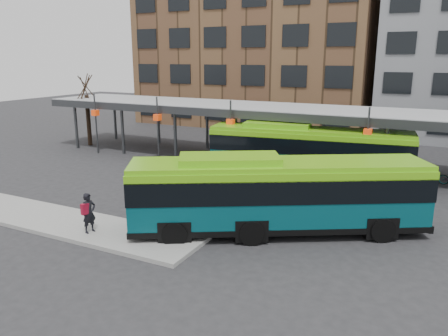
# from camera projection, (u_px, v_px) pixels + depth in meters

# --- Properties ---
(ground) EXTENTS (120.00, 120.00, 0.00)m
(ground) POSITION_uv_depth(u_px,v_px,m) (199.00, 222.00, 20.75)
(ground) COLOR #28282B
(ground) RESTS_ON ground
(boarding_island) EXTENTS (14.00, 3.00, 0.18)m
(boarding_island) POSITION_uv_depth(u_px,v_px,m) (65.00, 222.00, 20.51)
(boarding_island) COLOR gray
(boarding_island) RESTS_ON ground
(canopy) EXTENTS (40.00, 6.53, 4.80)m
(canopy) POSITION_uv_depth(u_px,v_px,m) (287.00, 111.00, 30.96)
(canopy) COLOR #999B9E
(canopy) RESTS_ON ground
(tree) EXTENTS (1.64, 1.64, 5.60)m
(tree) POSITION_uv_depth(u_px,v_px,m) (88.00, 118.00, 38.34)
(tree) COLOR black
(tree) RESTS_ON ground
(building_brick) EXTENTS (26.00, 14.00, 22.00)m
(building_brick) POSITION_uv_depth(u_px,v_px,m) (260.00, 27.00, 50.09)
(building_brick) COLOR brown
(building_brick) RESTS_ON ground
(bus_front) EXTENTS (12.55, 8.74, 3.55)m
(bus_front) POSITION_uv_depth(u_px,v_px,m) (277.00, 193.00, 19.16)
(bus_front) COLOR #07454E
(bus_front) RESTS_ON ground
(bus_rear) EXTENTS (12.94, 4.42, 3.50)m
(bus_rear) POSITION_uv_depth(u_px,v_px,m) (308.00, 150.00, 28.14)
(bus_rear) COLOR #07454E
(bus_rear) RESTS_ON ground
(pedestrian) EXTENTS (0.55, 0.72, 1.77)m
(pedestrian) POSITION_uv_depth(u_px,v_px,m) (89.00, 213.00, 18.92)
(pedestrian) COLOR black
(pedestrian) RESTS_ON boarding_island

